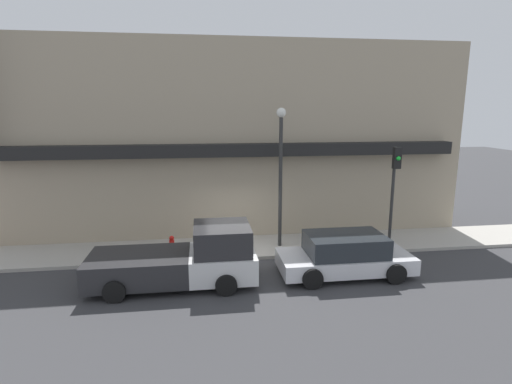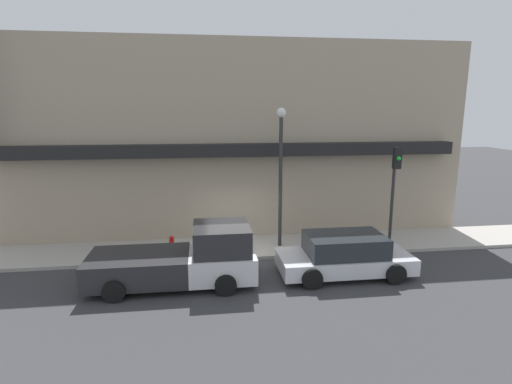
# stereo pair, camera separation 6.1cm
# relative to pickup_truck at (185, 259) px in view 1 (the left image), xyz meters

# --- Properties ---
(ground_plane) EXTENTS (80.00, 80.00, 0.00)m
(ground_plane) POSITION_rel_pickup_truck_xyz_m (1.96, 1.65, -0.80)
(ground_plane) COLOR #38383A
(sidewalk) EXTENTS (36.00, 2.52, 0.13)m
(sidewalk) POSITION_rel_pickup_truck_xyz_m (1.96, 2.91, -0.74)
(sidewalk) COLOR #ADA89E
(sidewalk) RESTS_ON ground
(building) EXTENTS (19.80, 3.80, 10.46)m
(building) POSITION_rel_pickup_truck_xyz_m (1.94, 5.64, 3.28)
(building) COLOR tan
(building) RESTS_ON ground
(pickup_truck) EXTENTS (5.12, 2.24, 1.85)m
(pickup_truck) POSITION_rel_pickup_truck_xyz_m (0.00, 0.00, 0.00)
(pickup_truck) COLOR silver
(pickup_truck) RESTS_ON ground
(parked_car) EXTENTS (4.35, 2.08, 1.37)m
(parked_car) POSITION_rel_pickup_truck_xyz_m (5.21, -0.00, -0.13)
(parked_car) COLOR silver
(parked_car) RESTS_ON ground
(fire_hydrant) EXTENTS (0.19, 0.19, 0.66)m
(fire_hydrant) POSITION_rel_pickup_truck_xyz_m (-0.57, 2.50, -0.35)
(fire_hydrant) COLOR red
(fire_hydrant) RESTS_ON sidewalk
(street_lamp) EXTENTS (0.36, 0.36, 5.32)m
(street_lamp) POSITION_rel_pickup_truck_xyz_m (3.57, 2.74, 2.67)
(street_lamp) COLOR #2D2D2D
(street_lamp) RESTS_ON sidewalk
(traffic_light) EXTENTS (0.28, 0.42, 3.89)m
(traffic_light) POSITION_rel_pickup_truck_xyz_m (7.82, 2.05, 1.99)
(traffic_light) COLOR #2D2D2D
(traffic_light) RESTS_ON sidewalk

